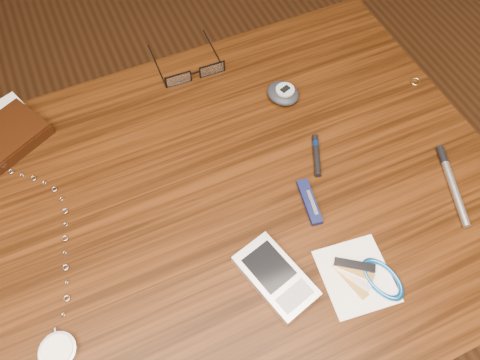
{
  "coord_description": "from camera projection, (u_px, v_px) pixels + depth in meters",
  "views": [
    {
      "loc": [
        -0.09,
        -0.34,
        1.42
      ],
      "look_at": [
        0.07,
        0.02,
        0.76
      ],
      "focal_mm": 35.0,
      "sensor_mm": 36.0,
      "label": 1
    }
  ],
  "objects": [
    {
      "name": "desk",
      "position": [
        209.0,
        236.0,
        0.84
      ],
      "size": [
        1.0,
        0.7,
        0.75
      ],
      "color": "#341808",
      "rests_on": "ground"
    },
    {
      "name": "pocket_knife",
      "position": [
        309.0,
        202.0,
        0.75
      ],
      "size": [
        0.03,
        0.08,
        0.01
      ],
      "color": "#0C1036",
      "rests_on": "desk"
    },
    {
      "name": "pda_phone",
      "position": [
        276.0,
        277.0,
        0.69
      ],
      "size": [
        0.1,
        0.14,
        0.02
      ],
      "color": "silver",
      "rests_on": "desk"
    },
    {
      "name": "ground",
      "position": [
        221.0,
        326.0,
        1.39
      ],
      "size": [
        3.8,
        3.8,
        0.0
      ],
      "primitive_type": "plane",
      "color": "#472814",
      "rests_on": "ground"
    },
    {
      "name": "black_blue_pen",
      "position": [
        316.0,
        154.0,
        0.8
      ],
      "size": [
        0.05,
        0.08,
        0.01
      ],
      "color": "black",
      "rests_on": "desk"
    },
    {
      "name": "eyeglasses",
      "position": [
        194.0,
        72.0,
        0.89
      ],
      "size": [
        0.12,
        0.13,
        0.03
      ],
      "color": "black",
      "rests_on": "desk"
    },
    {
      "name": "silver_pen",
      "position": [
        450.0,
        179.0,
        0.78
      ],
      "size": [
        0.06,
        0.15,
        0.01
      ],
      "color": "#B5B4B9",
      "rests_on": "desk"
    },
    {
      "name": "wallet_and_card",
      "position": [
        9.0,
        135.0,
        0.81
      ],
      "size": [
        0.15,
        0.18,
        0.03
      ],
      "color": "black",
      "rests_on": "desk"
    },
    {
      "name": "notepad_keys",
      "position": [
        369.0,
        277.0,
        0.69
      ],
      "size": [
        0.12,
        0.12,
        0.01
      ],
      "color": "white",
      "rests_on": "desk"
    },
    {
      "name": "gold_ring",
      "position": [
        415.0,
        82.0,
        0.89
      ],
      "size": [
        0.02,
        0.02,
        0.0
      ],
      "primitive_type": "torus",
      "rotation": [
        0.0,
        0.0,
        -0.29
      ],
      "color": "tan",
      "rests_on": "desk"
    },
    {
      "name": "pedometer",
      "position": [
        283.0,
        93.0,
        0.87
      ],
      "size": [
        0.07,
        0.08,
        0.03
      ],
      "color": "black",
      "rests_on": "desk"
    },
    {
      "name": "pocket_watch",
      "position": [
        58.0,
        342.0,
        0.64
      ],
      "size": [
        0.09,
        0.35,
        0.02
      ],
      "color": "#B9BABE",
      "rests_on": "desk"
    }
  ]
}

